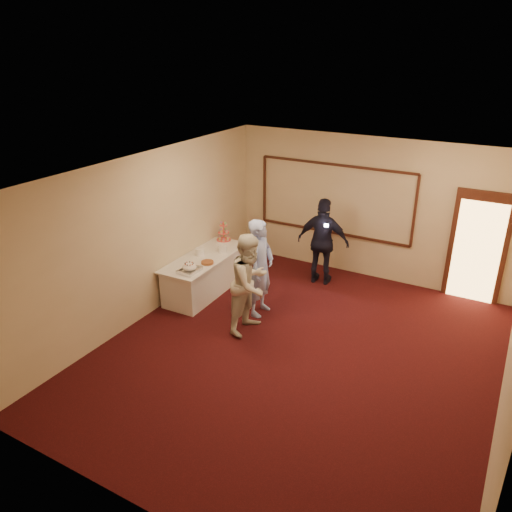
% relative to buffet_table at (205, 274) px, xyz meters
% --- Properties ---
extents(floor, '(7.00, 7.00, 0.00)m').
position_rel_buffet_table_xyz_m(floor, '(2.59, -1.14, -0.39)').
color(floor, black).
rests_on(floor, ground).
extents(room_walls, '(6.04, 7.04, 3.02)m').
position_rel_buffet_table_xyz_m(room_walls, '(2.59, -1.14, 1.64)').
color(room_walls, beige).
rests_on(room_walls, floor).
extents(wall_molding, '(3.45, 0.04, 1.55)m').
position_rel_buffet_table_xyz_m(wall_molding, '(1.79, 2.33, 1.21)').
color(wall_molding, '#361710').
rests_on(wall_molding, room_walls).
extents(doorway, '(1.05, 0.07, 2.20)m').
position_rel_buffet_table_xyz_m(doorway, '(4.74, 2.32, 0.69)').
color(doorway, '#361710').
rests_on(doorway, floor).
extents(buffet_table, '(0.88, 2.15, 0.77)m').
position_rel_buffet_table_xyz_m(buffet_table, '(0.00, 0.00, 0.00)').
color(buffet_table, white).
rests_on(buffet_table, floor).
extents(pavlova_tray, '(0.33, 0.47, 0.17)m').
position_rel_buffet_table_xyz_m(pavlova_tray, '(0.17, -0.73, 0.45)').
color(pavlova_tray, '#B7B9BE').
rests_on(pavlova_tray, buffet_table).
extents(cupcake_stand, '(0.31, 0.31, 0.46)m').
position_rel_buffet_table_xyz_m(cupcake_stand, '(-0.16, 0.94, 0.55)').
color(cupcake_stand, '#F2554C').
rests_on(cupcake_stand, buffet_table).
extents(plate_stack_a, '(0.18, 0.18, 0.15)m').
position_rel_buffet_table_xyz_m(plate_stack_a, '(-0.12, 0.00, 0.46)').
color(plate_stack_a, white).
rests_on(plate_stack_a, buffet_table).
extents(plate_stack_b, '(0.19, 0.19, 0.16)m').
position_rel_buffet_table_xyz_m(plate_stack_b, '(0.18, 0.37, 0.46)').
color(plate_stack_b, white).
rests_on(plate_stack_b, buffet_table).
extents(tart, '(0.28, 0.28, 0.06)m').
position_rel_buffet_table_xyz_m(tart, '(0.26, -0.28, 0.41)').
color(tart, white).
rests_on(tart, buffet_table).
extents(man, '(0.46, 0.68, 1.84)m').
position_rel_buffet_table_xyz_m(man, '(1.39, -0.22, 0.53)').
color(man, '#93A9ED').
rests_on(man, floor).
extents(woman, '(0.75, 0.92, 1.79)m').
position_rel_buffet_table_xyz_m(woman, '(1.52, -0.82, 0.51)').
color(woman, beige).
rests_on(woman, floor).
extents(guest, '(1.12, 0.57, 1.84)m').
position_rel_buffet_table_xyz_m(guest, '(1.89, 1.55, 0.53)').
color(guest, black).
rests_on(guest, floor).
extents(camera_flash, '(0.08, 0.05, 0.05)m').
position_rel_buffet_table_xyz_m(camera_flash, '(2.05, 1.27, 1.00)').
color(camera_flash, white).
rests_on(camera_flash, guest).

